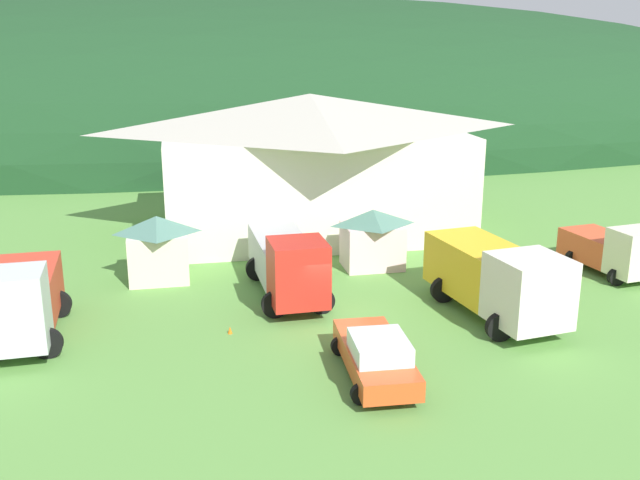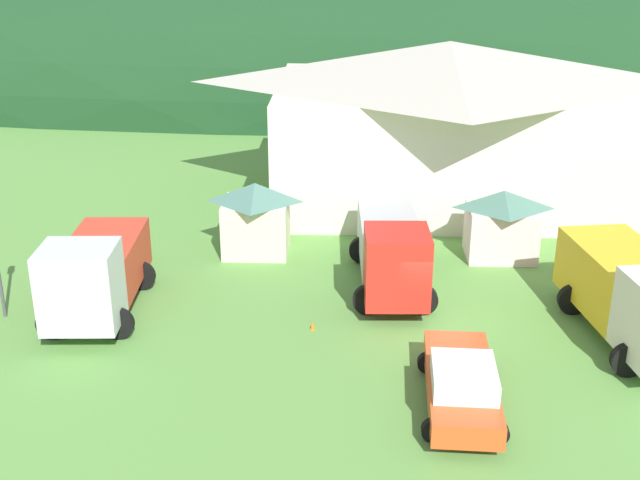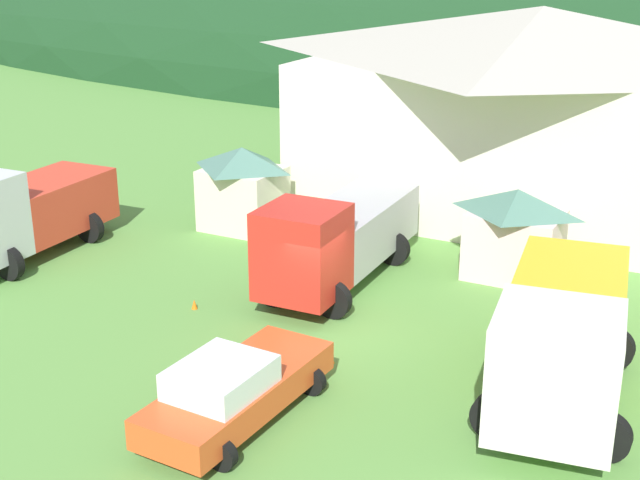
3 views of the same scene
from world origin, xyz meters
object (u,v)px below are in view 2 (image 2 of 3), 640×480
Objects in this scene: heavy_rig_striped at (638,295)px; play_shed_pink at (502,223)px; play_shed_cream at (256,217)px; traffic_cone_near_pickup at (466,349)px; traffic_cone_mid_row at (313,330)px; service_pickup_orange at (461,383)px; crane_truck_red at (391,249)px; tow_truck_silver at (95,272)px; depot_building at (446,119)px.

play_shed_pink is at bearing -164.90° from heavy_rig_striped.
play_shed_cream is 15.33m from heavy_rig_striped.
play_shed_cream reaches higher than traffic_cone_near_pickup.
traffic_cone_mid_row is at bearing -137.69° from play_shed_pink.
play_shed_cream is 10.24m from play_shed_pink.
traffic_cone_mid_row is at bearing -133.67° from service_pickup_orange.
service_pickup_orange is at bearing 9.47° from crane_truck_red.
heavy_rig_striped reaches higher than play_shed_pink.
depot_building is at bearing 132.84° from tow_truck_silver.
play_shed_pink is at bearing -0.58° from play_shed_cream.
crane_truck_red is (5.54, -3.36, -0.01)m from play_shed_cream.
play_shed_cream is at bearing 137.95° from tow_truck_silver.
depot_building is 2.27× the size of crane_truck_red.
tow_truck_silver is 1.23× the size of service_pickup_orange.
crane_truck_red reaches higher than traffic_cone_mid_row.
crane_truck_red is 15.29× the size of traffic_cone_near_pickup.
service_pickup_orange reaches higher than traffic_cone_near_pickup.
play_shed_cream is at bearing 133.93° from traffic_cone_near_pickup.
tow_truck_silver is 10.87m from crane_truck_red.
play_shed_cream is 13.72m from service_pickup_orange.
heavy_rig_striped is at bearing 126.78° from service_pickup_orange.
crane_truck_red reaches higher than play_shed_pink.
service_pickup_orange is (-1.43, -19.43, -3.20)m from depot_building.
play_shed_pink is at bearing 42.31° from traffic_cone_mid_row.
play_shed_cream is 1.01× the size of play_shed_pink.
crane_truck_red is at bearing 115.67° from traffic_cone_near_pickup.
heavy_rig_striped is 14.68× the size of traffic_cone_near_pickup.
traffic_cone_mid_row is at bearing -68.72° from play_shed_cream.
tow_truck_silver reaches higher than traffic_cone_mid_row.
heavy_rig_striped is at bearing -72.52° from depot_building.
play_shed_pink reaches higher than traffic_cone_mid_row.
play_shed_cream is 6.48m from crane_truck_red.
crane_truck_red reaches higher than service_pickup_orange.
play_shed_cream is at bearing 179.42° from play_shed_pink.
crane_truck_red is 4.84m from traffic_cone_mid_row.
traffic_cone_near_pickup is (-2.42, -8.02, -1.50)m from play_shed_pink.
depot_building is 19.57m from tow_truck_silver.
depot_building is 16.39m from traffic_cone_mid_row.
service_pickup_orange is (-3.04, -11.54, -0.67)m from play_shed_pink.
traffic_cone_mid_row reaches higher than traffic_cone_near_pickup.
heavy_rig_striped is 10.85m from traffic_cone_mid_row.
tow_truck_silver is at bearing -158.60° from play_shed_pink.
traffic_cone_near_pickup is (12.81, -2.05, -1.66)m from tow_truck_silver.
depot_building is 34.79× the size of traffic_cone_near_pickup.
tow_truck_silver is at bearing -102.53° from heavy_rig_striped.
service_pickup_orange is (7.20, -11.65, -0.76)m from play_shed_cream.
crane_truck_red is at bearing -166.09° from service_pickup_orange.
play_shed_cream is 6.01× the size of traffic_cone_near_pickup.
play_shed_pink is at bearing 73.21° from traffic_cone_near_pickup.
depot_building is at bearing -170.85° from heavy_rig_striped.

